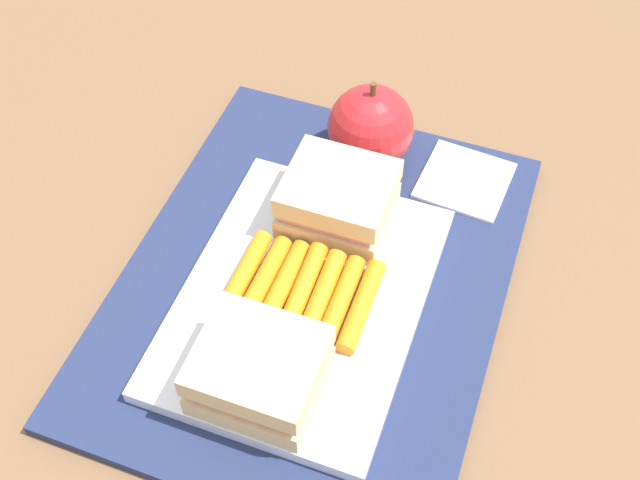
# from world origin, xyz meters

# --- Properties ---
(ground_plane) EXTENTS (2.40, 2.40, 0.00)m
(ground_plane) POSITION_xyz_m (0.00, 0.00, 0.00)
(ground_plane) COLOR brown
(lunchbag_mat) EXTENTS (0.36, 0.28, 0.01)m
(lunchbag_mat) POSITION_xyz_m (0.00, 0.00, 0.01)
(lunchbag_mat) COLOR navy
(lunchbag_mat) RESTS_ON ground_plane
(food_tray) EXTENTS (0.23, 0.17, 0.01)m
(food_tray) POSITION_xyz_m (-0.03, 0.00, 0.02)
(food_tray) COLOR white
(food_tray) RESTS_ON lunchbag_mat
(sandwich_half_left) EXTENTS (0.07, 0.08, 0.04)m
(sandwich_half_left) POSITION_xyz_m (-0.10, 0.00, 0.04)
(sandwich_half_left) COLOR #DBC189
(sandwich_half_left) RESTS_ON food_tray
(sandwich_half_right) EXTENTS (0.07, 0.08, 0.04)m
(sandwich_half_right) POSITION_xyz_m (0.05, 0.00, 0.04)
(sandwich_half_right) COLOR #DBC189
(sandwich_half_right) RESTS_ON food_tray
(carrot_sticks_bundle) EXTENTS (0.08, 0.10, 0.02)m
(carrot_sticks_bundle) POSITION_xyz_m (-0.03, -0.00, 0.03)
(carrot_sticks_bundle) COLOR orange
(carrot_sticks_bundle) RESTS_ON food_tray
(apple) EXTENTS (0.07, 0.07, 0.08)m
(apple) POSITION_xyz_m (0.13, 0.00, 0.05)
(apple) COLOR red
(apple) RESTS_ON lunchbag_mat
(paper_napkin) EXTENTS (0.08, 0.08, 0.00)m
(paper_napkin) POSITION_xyz_m (0.14, -0.08, 0.01)
(paper_napkin) COLOR white
(paper_napkin) RESTS_ON lunchbag_mat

